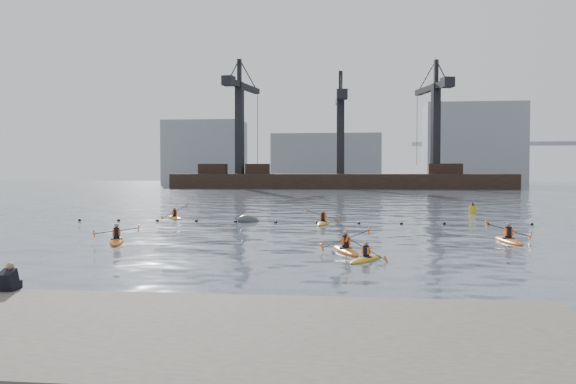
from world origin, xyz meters
name	(u,v)px	position (x,y,z in m)	size (l,w,h in m)	color
ground	(246,277)	(0.00, 0.00, 0.00)	(400.00, 400.00, 0.00)	#343D4B
quay	(167,350)	(-0.01, -9.00, 0.00)	(18.00, 7.12, 1.77)	#4C443D
float_line	(296,222)	(-0.50, 22.53, 0.03)	(33.24, 0.73, 0.24)	black
barge_pier	(339,180)	(-0.22, 110.00, 1.89)	(72.00, 19.30, 29.50)	black
skyline	(353,151)	(2.23, 150.27, 9.25)	(141.00, 28.00, 22.00)	gray
kayaker_0	(346,250)	(3.39, 7.05, 0.11)	(2.37, 3.59, 1.29)	#D75F14
kayaker_1	(366,258)	(4.31, 4.50, 0.09)	(1.82, 2.79, 1.12)	gold
kayaker_2	(117,240)	(-8.71, 9.45, 0.11)	(2.30, 3.58, 1.14)	orange
kayaker_3	(323,223)	(1.48, 21.78, 0.11)	(2.39, 3.55, 1.24)	orange
kayaker_4	(508,240)	(11.90, 12.06, 0.11)	(2.49, 3.70, 1.29)	#D05E13
kayaker_5	(175,217)	(-10.47, 25.29, 0.10)	(2.33, 2.91, 1.25)	gold
mooring_buoy	(249,222)	(-4.12, 23.17, 0.00)	(1.97, 1.16, 0.98)	#3F4244
nav_buoy	(473,210)	(14.00, 34.00, 0.35)	(0.63, 0.63, 1.14)	gold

